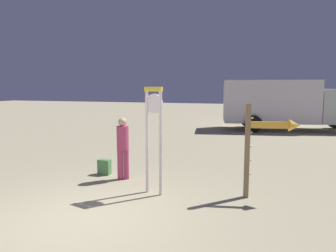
% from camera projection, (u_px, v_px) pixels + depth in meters
% --- Properties ---
extents(ground_plane, '(80.00, 80.00, 0.00)m').
position_uv_depth(ground_plane, '(81.00, 220.00, 5.52)').
color(ground_plane, '#9C9372').
extents(standing_clock, '(0.45, 0.20, 2.36)m').
position_uv_depth(standing_clock, '(154.00, 129.00, 6.73)').
color(standing_clock, silver).
rests_on(standing_clock, ground_plane).
extents(arrow_sign, '(1.11, 0.38, 2.02)m').
position_uv_depth(arrow_sign, '(267.00, 138.00, 6.46)').
color(arrow_sign, '#927552').
rests_on(arrow_sign, ground_plane).
extents(person_near_clock, '(0.30, 0.30, 1.59)m').
position_uv_depth(person_near_clock, '(123.00, 145.00, 7.88)').
color(person_near_clock, '#B43D62').
rests_on(person_near_clock, ground_plane).
extents(backpack, '(0.33, 0.23, 0.41)m').
position_uv_depth(backpack, '(105.00, 167.00, 8.39)').
color(backpack, '#518C50').
rests_on(backpack, ground_plane).
extents(box_truck_near, '(7.19, 3.64, 2.73)m').
position_uv_depth(box_truck_near, '(283.00, 103.00, 16.98)').
color(box_truck_near, silver).
rests_on(box_truck_near, ground_plane).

